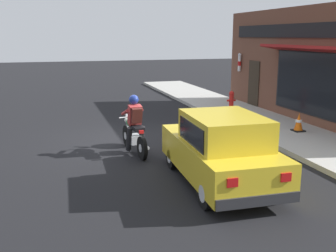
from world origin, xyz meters
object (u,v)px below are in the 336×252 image
Objects in this scene: motorcycle_with_rider at (134,129)px; traffic_cone at (299,122)px; car_hatchback at (220,150)px; fire_hydrant at (231,102)px.

motorcycle_with_rider reaches higher than traffic_cone.
traffic_cone is (4.22, 3.20, -0.33)m from car_hatchback.
traffic_cone is at bearing -78.58° from fire_hydrant.
car_hatchback is 4.36× the size of fire_hydrant.
car_hatchback is 5.30m from traffic_cone.
traffic_cone is 0.68× the size of fire_hydrant.
car_hatchback is 7.56m from fire_hydrant.
fire_hydrant is (3.51, 6.70, -0.19)m from car_hatchback.
fire_hydrant is at bearing 101.42° from traffic_cone.
traffic_cone is (5.50, 0.35, -0.25)m from motorcycle_with_rider.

